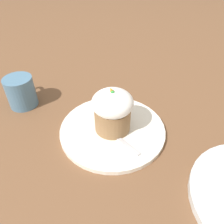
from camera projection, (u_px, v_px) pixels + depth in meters
name	position (u px, v px, depth m)	size (l,w,h in m)	color
ground_plane	(112.00, 131.00, 0.56)	(4.00, 4.00, 0.00)	brown
dessert_plate	(112.00, 129.00, 0.56)	(0.27, 0.27, 0.01)	white
carrot_cake	(112.00, 110.00, 0.52)	(0.10, 0.10, 0.11)	olive
spoon	(111.00, 133.00, 0.54)	(0.13, 0.08, 0.01)	#B7B7BC
coffee_cup	(21.00, 92.00, 0.62)	(0.11, 0.08, 0.09)	teal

